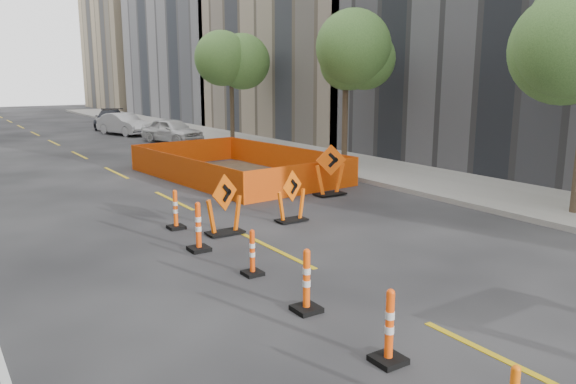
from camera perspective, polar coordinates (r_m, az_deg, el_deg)
ground_plane at (r=9.66m, az=11.73°, el=-11.88°), size 140.00×140.00×0.00m
sidewalk_right at (r=24.09m, az=6.82°, el=2.77°), size 4.00×90.00×0.15m
bld_right_c at (r=38.13m, az=4.81°, el=16.57°), size 12.00×16.00×14.00m
bld_right_d at (r=52.29m, az=-6.88°, el=18.55°), size 12.00×18.00×20.00m
bld_right_e at (r=68.98m, az=-13.93°, el=14.99°), size 12.00×14.00×16.00m
tree_r_b at (r=23.42m, az=5.93°, el=13.46°), size 2.80×2.80×5.95m
tree_r_c at (r=31.81m, az=-5.81°, el=13.03°), size 2.80×2.80×5.95m
channelizer_2 at (r=7.87m, az=10.27°, el=-13.26°), size 0.42×0.42×1.06m
channelizer_3 at (r=9.31m, az=1.90°, el=-8.96°), size 0.43×0.43×1.08m
channelizer_4 at (r=10.98m, az=-3.65°, el=-6.14°), size 0.36×0.36×0.92m
channelizer_5 at (r=12.56m, az=-9.10°, el=-3.48°), size 0.44×0.44×1.11m
channelizer_6 at (r=14.46m, az=-11.36°, el=-1.74°), size 0.40×0.40×1.01m
chevron_sign_left at (r=13.72m, az=-6.49°, el=-1.26°), size 1.16×0.95×1.50m
chevron_sign_center at (r=14.83m, az=0.36°, el=-0.42°), size 1.06×0.85×1.38m
chevron_sign_right at (r=18.09m, az=4.30°, el=2.23°), size 1.27×1.00×1.67m
safety_fence at (r=21.47m, az=-5.29°, el=2.87°), size 5.50×8.56×1.02m
parked_car_near at (r=33.02m, az=-11.70°, el=6.15°), size 2.83×4.41×1.40m
parked_car_mid at (r=38.06m, az=-16.35°, el=6.65°), size 2.59×4.48×1.40m
parked_car_far at (r=43.06m, az=-17.64°, el=7.10°), size 3.46×5.05×1.36m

